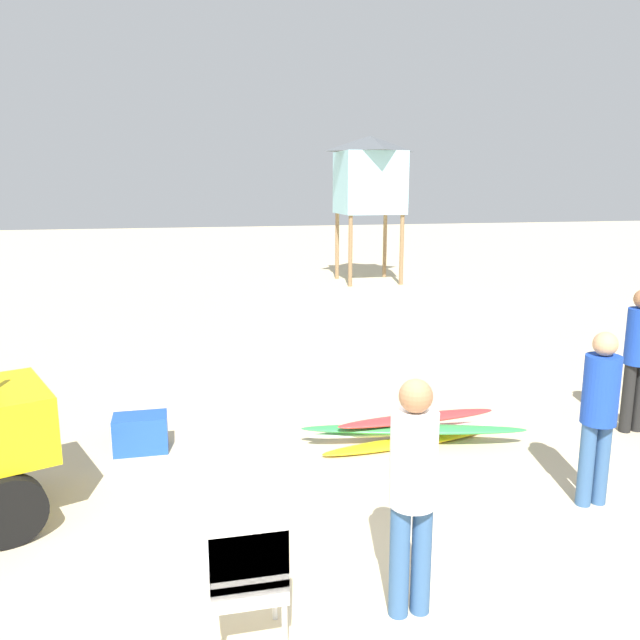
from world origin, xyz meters
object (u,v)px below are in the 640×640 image
object	(u,v)px
lifeguard_far_right	(599,408)
cooler_box	(141,433)
lifeguard_near_left	(413,483)
lifeguard_near_right	(638,351)
surfboard_pile	(412,430)
lifeguard_tower	(370,175)
stacked_plastic_chairs	(248,570)

from	to	relation	value
lifeguard_far_right	cooler_box	world-z (taller)	lifeguard_far_right
lifeguard_near_left	lifeguard_far_right	bearing A→B (deg)	26.38
lifeguard_near_left	lifeguard_far_right	distance (m)	2.48
lifeguard_near_right	cooler_box	size ratio (longest dim) A/B	2.96
lifeguard_near_left	cooler_box	distance (m)	3.92
surfboard_pile	lifeguard_near_right	size ratio (longest dim) A/B	1.47
lifeguard_near_left	lifeguard_tower	world-z (taller)	lifeguard_tower
lifeguard_near_right	lifeguard_tower	world-z (taller)	lifeguard_tower
lifeguard_near_right	lifeguard_far_right	distance (m)	2.19
lifeguard_near_left	lifeguard_tower	bearing A→B (deg)	74.17
surfboard_pile	lifeguard_near_left	xyz separation A→B (m)	(-1.09, -2.83, 0.83)
surfboard_pile	lifeguard_far_right	size ratio (longest dim) A/B	1.55
stacked_plastic_chairs	surfboard_pile	size ratio (longest dim) A/B	0.39
lifeguard_tower	lifeguard_near_left	bearing A→B (deg)	-105.83
surfboard_pile	lifeguard_near_left	distance (m)	3.15
lifeguard_near_left	cooler_box	world-z (taller)	lifeguard_near_left
surfboard_pile	lifeguard_tower	size ratio (longest dim) A/B	0.60
lifeguard_tower	cooler_box	size ratio (longest dim) A/B	7.28
lifeguard_near_right	lifeguard_tower	size ratio (longest dim) A/B	0.41
lifeguard_near_left	cooler_box	size ratio (longest dim) A/B	2.90
stacked_plastic_chairs	surfboard_pile	world-z (taller)	stacked_plastic_chairs
surfboard_pile	lifeguard_tower	distance (m)	12.77
stacked_plastic_chairs	lifeguard_near_right	xyz separation A→B (m)	(4.97, 2.76, 0.41)
cooler_box	lifeguard_far_right	bearing A→B (deg)	-27.63
surfboard_pile	lifeguard_far_right	bearing A→B (deg)	-56.75
lifeguard_near_left	lifeguard_tower	xyz separation A→B (m)	(4.21, 14.85, 2.20)
lifeguard_near_left	lifeguard_tower	distance (m)	15.59
stacked_plastic_chairs	lifeguard_near_right	world-z (taller)	lifeguard_near_right
stacked_plastic_chairs	lifeguard_near_left	bearing A→B (deg)	8.10
stacked_plastic_chairs	lifeguard_far_right	size ratio (longest dim) A/B	0.61
lifeguard_near_left	lifeguard_far_right	size ratio (longest dim) A/B	1.03
stacked_plastic_chairs	cooler_box	bearing A→B (deg)	103.44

